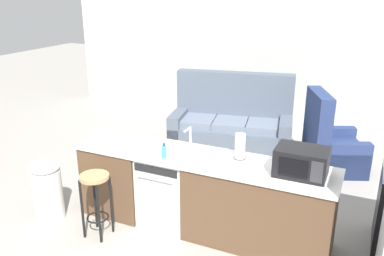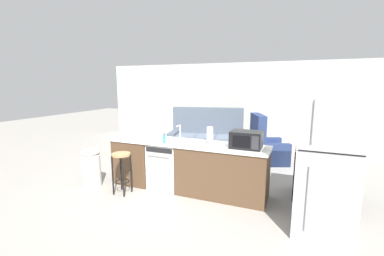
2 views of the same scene
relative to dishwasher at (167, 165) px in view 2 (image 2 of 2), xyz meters
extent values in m
plane|color=gray|center=(0.25, 0.00, -0.42)|extent=(24.00, 24.00, 0.00)
cube|color=beige|center=(0.55, 4.20, 0.88)|extent=(10.00, 0.06, 2.60)
cube|color=brown|center=(-0.68, 0.00, 0.01)|extent=(0.75, 0.62, 0.86)
cube|color=brown|center=(1.08, 0.00, 0.01)|extent=(1.55, 0.62, 0.86)
cube|color=white|center=(0.40, 0.00, 0.46)|extent=(2.94, 0.66, 0.04)
cube|color=black|center=(0.40, 0.00, -0.38)|extent=(2.86, 0.56, 0.08)
cube|color=white|center=(0.00, 0.00, 0.00)|extent=(0.58, 0.58, 0.84)
cube|color=black|center=(0.00, -0.30, 0.36)|extent=(0.52, 0.01, 0.08)
cylinder|color=#B2B2B7|center=(0.00, -0.31, 0.26)|extent=(0.44, 0.02, 0.02)
cube|color=black|center=(2.60, 0.55, 0.00)|extent=(0.76, 0.64, 0.85)
cube|color=black|center=(2.60, 0.22, 0.05)|extent=(0.53, 0.01, 0.43)
cylinder|color=silver|center=(2.60, 0.20, 0.28)|extent=(0.61, 0.03, 0.03)
cube|color=white|center=(2.60, 0.55, 0.45)|extent=(0.76, 0.64, 0.05)
torus|color=black|center=(2.43, 0.42, 0.47)|extent=(0.16, 0.16, 0.01)
torus|color=black|center=(2.77, 0.42, 0.47)|extent=(0.16, 0.16, 0.01)
torus|color=black|center=(2.43, 0.68, 0.47)|extent=(0.16, 0.16, 0.01)
torus|color=black|center=(2.77, 0.68, 0.47)|extent=(0.16, 0.16, 0.01)
cube|color=#B7B7BC|center=(2.60, -0.55, 0.52)|extent=(0.72, 0.70, 1.88)
cylinder|color=#B2B2B7|center=(2.40, -0.92, 1.10)|extent=(0.02, 0.02, 0.50)
cylinder|color=#B2B2B7|center=(2.40, -0.92, 0.16)|extent=(0.02, 0.02, 0.81)
cube|color=black|center=(2.60, -0.90, 0.74)|extent=(0.68, 0.01, 0.01)
cube|color=black|center=(1.47, 0.00, 0.62)|extent=(0.50, 0.36, 0.28)
cube|color=black|center=(1.43, -0.18, 0.62)|extent=(0.27, 0.01, 0.18)
cube|color=#2D2D33|center=(1.64, -0.18, 0.62)|extent=(0.11, 0.01, 0.21)
cylinder|color=silver|center=(0.24, 0.08, 0.49)|extent=(0.07, 0.07, 0.03)
cylinder|color=silver|center=(0.24, 0.08, 0.64)|extent=(0.02, 0.02, 0.26)
cylinder|color=silver|center=(0.24, 0.01, 0.77)|extent=(0.02, 0.14, 0.02)
cylinder|color=#4C4C51|center=(0.80, 0.13, 0.49)|extent=(0.14, 0.14, 0.01)
cylinder|color=white|center=(0.80, 0.13, 0.63)|extent=(0.11, 0.11, 0.27)
cylinder|color=#338CCC|center=(0.06, -0.19, 0.55)|extent=(0.06, 0.06, 0.14)
cylinder|color=black|center=(0.06, -0.19, 0.64)|extent=(0.02, 0.02, 0.04)
sphere|color=black|center=(2.77, 0.42, 0.56)|extent=(0.17, 0.17, 0.17)
sphere|color=black|center=(2.77, 0.42, 0.66)|extent=(0.03, 0.03, 0.03)
cone|color=black|center=(2.85, 0.42, 0.58)|extent=(0.08, 0.04, 0.06)
cylinder|color=tan|center=(-0.59, -0.59, 0.30)|extent=(0.32, 0.32, 0.04)
cylinder|color=black|center=(-0.70, -0.71, -0.07)|extent=(0.03, 0.03, 0.70)
cylinder|color=black|center=(-0.47, -0.71, -0.07)|extent=(0.03, 0.03, 0.70)
cylinder|color=black|center=(-0.70, -0.48, -0.07)|extent=(0.03, 0.03, 0.70)
cylinder|color=black|center=(-0.47, -0.48, -0.07)|extent=(0.03, 0.03, 0.70)
torus|color=black|center=(-0.59, -0.59, -0.20)|extent=(0.25, 0.25, 0.02)
cylinder|color=white|center=(-1.33, -0.55, -0.11)|extent=(0.34, 0.34, 0.62)
ellipsoid|color=white|center=(-1.33, -0.55, 0.25)|extent=(0.35, 0.35, 0.14)
cube|color=#515B6B|center=(-0.09, 2.43, -0.21)|extent=(2.14, 1.27, 0.42)
cube|color=#515B6B|center=(-0.15, 2.75, 0.21)|extent=(2.01, 0.62, 1.27)
cube|color=#515B6B|center=(-0.97, 2.26, -0.11)|extent=(0.37, 0.92, 0.62)
cube|color=#515B6B|center=(0.79, 2.60, -0.11)|extent=(0.37, 0.92, 0.62)
cube|color=slate|center=(-0.62, 2.27, 0.06)|extent=(0.67, 0.73, 0.12)
cube|color=slate|center=(-0.08, 2.38, 0.06)|extent=(0.67, 0.73, 0.12)
cube|color=slate|center=(0.46, 2.49, 0.06)|extent=(0.67, 0.73, 0.12)
cube|color=navy|center=(1.61, 2.34, -0.22)|extent=(1.06, 1.09, 0.40)
cube|color=navy|center=(1.33, 2.23, 0.18)|extent=(0.51, 0.86, 1.20)
cube|color=navy|center=(1.74, 2.03, -0.15)|extent=(0.80, 0.45, 0.55)
cube|color=navy|center=(1.48, 2.66, -0.15)|extent=(0.80, 0.45, 0.55)
camera|label=1|loc=(2.01, -3.73, 2.24)|focal=38.00mm
camera|label=2|loc=(2.24, -4.11, 1.52)|focal=24.00mm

